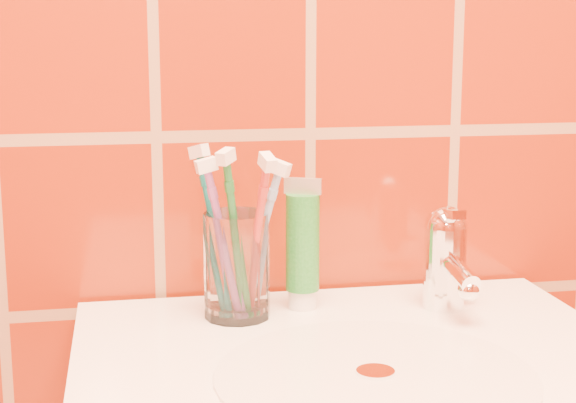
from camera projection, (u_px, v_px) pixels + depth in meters
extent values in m
cylinder|color=silver|center=(375.00, 374.00, 0.81)|extent=(0.30, 0.30, 0.00)
cylinder|color=white|center=(376.00, 372.00, 0.81)|extent=(0.04, 0.04, 0.00)
cylinder|color=white|center=(237.00, 265.00, 0.97)|extent=(0.09, 0.09, 0.12)
cylinder|color=white|center=(302.00, 299.00, 1.01)|extent=(0.03, 0.03, 0.02)
cylinder|color=#1A7121|center=(303.00, 242.00, 1.00)|extent=(0.04, 0.04, 0.11)
cube|color=beige|center=(303.00, 186.00, 0.99)|extent=(0.04, 0.01, 0.02)
cylinder|color=white|center=(444.00, 267.00, 1.01)|extent=(0.05, 0.05, 0.09)
sphere|color=white|center=(446.00, 227.00, 1.00)|extent=(0.05, 0.05, 0.05)
cylinder|color=white|center=(457.00, 270.00, 0.97)|extent=(0.02, 0.09, 0.03)
cube|color=white|center=(450.00, 213.00, 0.98)|extent=(0.02, 0.06, 0.01)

